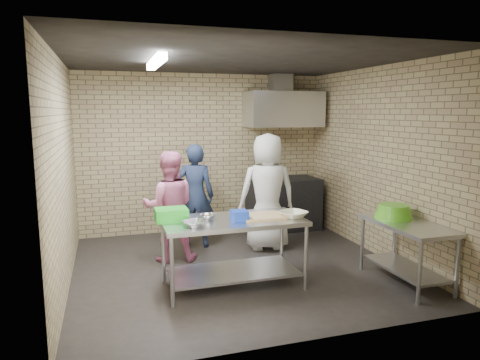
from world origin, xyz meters
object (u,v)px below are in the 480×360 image
(woman_pink, at_px, (169,206))
(side_counter, at_px, (406,253))
(prep_table, at_px, (233,253))
(blue_tub, at_px, (239,216))
(green_crate, at_px, (171,215))
(stove, at_px, (283,204))
(green_basin, at_px, (394,211))
(man_navy, at_px, (195,196))
(woman_white, at_px, (267,192))
(bottle_green, at_px, (303,114))
(bottle_red, at_px, (282,113))

(woman_pink, bearing_deg, side_counter, 155.52)
(prep_table, bearing_deg, woman_pink, 116.75)
(blue_tub, bearing_deg, side_counter, -11.77)
(green_crate, height_order, blue_tub, green_crate)
(stove, relative_size, green_basin, 2.61)
(blue_tub, bearing_deg, green_crate, 163.65)
(blue_tub, distance_m, green_basin, 1.97)
(man_navy, distance_m, woman_white, 1.10)
(green_basin, relative_size, bottle_green, 3.07)
(side_counter, bearing_deg, bottle_red, 97.62)
(bottle_red, bearing_deg, stove, -101.77)
(bottle_green, bearing_deg, stove, -151.93)
(prep_table, bearing_deg, man_navy, 93.88)
(prep_table, relative_size, side_counter, 1.37)
(stove, height_order, blue_tub, blue_tub)
(prep_table, bearing_deg, woman_white, 54.15)
(bottle_red, distance_m, woman_white, 1.84)
(prep_table, distance_m, green_basin, 2.07)
(stove, relative_size, blue_tub, 6.56)
(green_crate, xyz_separation_m, green_basin, (2.71, -0.38, -0.06))
(green_basin, bearing_deg, man_navy, 137.70)
(stove, distance_m, bottle_red, 1.60)
(green_crate, height_order, man_navy, man_navy)
(man_navy, bearing_deg, bottle_red, -136.08)
(bottle_green, bearing_deg, woman_pink, -153.09)
(stove, xyz_separation_m, blue_tub, (-1.53, -2.34, 0.43))
(side_counter, bearing_deg, green_crate, 166.95)
(side_counter, xyz_separation_m, woman_white, (-1.13, 1.76, 0.50))
(green_crate, height_order, green_basin, green_crate)
(stove, xyz_separation_m, green_crate, (-2.28, -2.12, 0.45))
(blue_tub, distance_m, man_navy, 1.78)
(prep_table, distance_m, green_crate, 0.86)
(prep_table, bearing_deg, bottle_green, 50.66)
(prep_table, bearing_deg, bottle_red, 56.65)
(side_counter, bearing_deg, prep_table, 165.83)
(bottle_red, xyz_separation_m, woman_pink, (-2.21, -1.33, -1.26))
(bottle_red, xyz_separation_m, bottle_green, (0.40, 0.00, -0.01))
(prep_table, relative_size, green_basin, 3.58)
(prep_table, bearing_deg, side_counter, -14.17)
(bottle_green, xyz_separation_m, man_navy, (-2.14, -0.81, -1.22))
(side_counter, relative_size, stove, 1.00)
(prep_table, distance_m, bottle_green, 3.58)
(man_navy, relative_size, woman_white, 0.91)
(bottle_green, xyz_separation_m, woman_pink, (-2.61, -1.33, -1.25))
(woman_white, bearing_deg, blue_tub, 64.13)
(green_crate, distance_m, woman_pink, 1.05)
(prep_table, height_order, woman_pink, woman_pink)
(side_counter, height_order, bottle_green, bottle_green)
(prep_table, xyz_separation_m, woman_pink, (-0.58, 1.15, 0.35))
(green_basin, relative_size, woman_white, 0.26)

